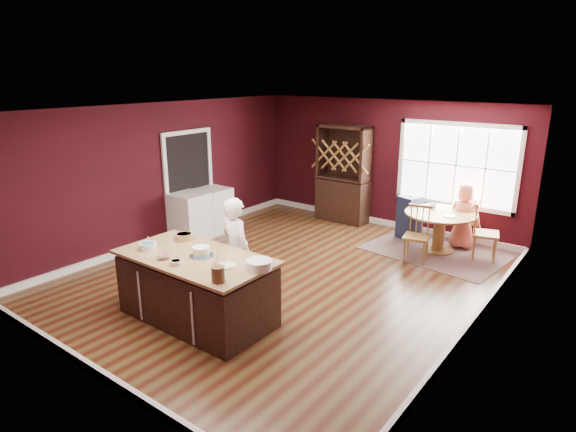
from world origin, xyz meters
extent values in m
plane|color=brown|center=(0.00, 0.00, 0.00)|extent=(7.00, 7.00, 0.00)
plane|color=white|center=(0.00, 0.00, 2.70)|extent=(7.00, 7.00, 0.00)
plane|color=black|center=(0.00, 3.50, 1.35)|extent=(6.00, 0.00, 6.00)
plane|color=black|center=(0.00, -3.50, 1.35)|extent=(6.00, 0.00, 6.00)
plane|color=black|center=(-3.00, 0.00, 1.35)|extent=(0.00, 7.00, 7.00)
plane|color=black|center=(3.00, 0.00, 1.35)|extent=(0.00, 7.00, 7.00)
cube|color=black|center=(-0.09, -1.89, 0.41)|extent=(2.07, 1.05, 0.83)
cube|color=tan|center=(-0.09, -1.89, 0.90)|extent=(2.15, 1.13, 0.04)
cylinder|color=brown|center=(1.57, 2.62, 0.02)|extent=(0.60, 0.60, 0.04)
cylinder|color=brown|center=(1.57, 2.62, 0.35)|extent=(0.22, 0.22, 0.67)
cylinder|color=brown|center=(1.57, 2.62, 0.73)|extent=(1.29, 1.29, 0.04)
imported|color=white|center=(-0.04, -1.16, 0.78)|extent=(0.64, 0.49, 1.57)
cylinder|color=white|center=(-0.78, -2.11, 0.96)|extent=(0.23, 0.23, 0.09)
cylinder|color=#9B6C3B|center=(-0.68, -1.55, 0.97)|extent=(0.25, 0.25, 0.09)
cylinder|color=silver|center=(-0.33, -2.21, 0.95)|extent=(0.16, 0.16, 0.06)
cylinder|color=beige|center=(-0.05, -2.24, 0.95)|extent=(0.15, 0.15, 0.06)
cylinder|color=white|center=(0.33, -1.91, 0.99)|extent=(0.08, 0.08, 0.15)
cylinder|color=#F9ECC6|center=(0.48, -1.90, 0.93)|extent=(0.25, 0.25, 0.02)
cylinder|color=silver|center=(0.87, -1.71, 0.98)|extent=(0.33, 0.33, 0.11)
cylinder|color=#483522|center=(0.74, -2.29, 1.01)|extent=(0.16, 0.16, 0.19)
cube|color=brown|center=(1.57, 2.62, 0.01)|extent=(2.62, 2.14, 0.01)
imported|color=#F78069|center=(1.87, 3.08, 0.63)|extent=(0.62, 0.41, 1.26)
cylinder|color=beige|center=(1.77, 2.47, 0.76)|extent=(0.21, 0.21, 0.02)
imported|color=silver|center=(1.34, 2.82, 0.80)|extent=(0.15, 0.15, 0.10)
cube|color=black|center=(-0.88, 3.22, 1.07)|extent=(1.17, 0.49, 2.14)
cube|color=white|center=(-2.64, 0.28, 0.47)|extent=(0.65, 0.63, 0.94)
cube|color=silver|center=(-2.64, 0.92, 0.46)|extent=(0.64, 0.62, 0.92)
camera|label=1|loc=(4.45, -5.86, 3.24)|focal=30.00mm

